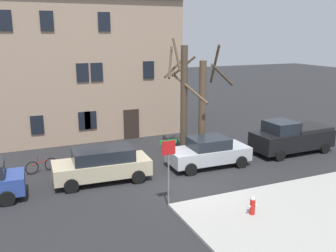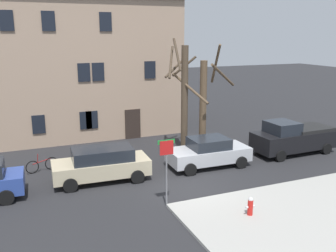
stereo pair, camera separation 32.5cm
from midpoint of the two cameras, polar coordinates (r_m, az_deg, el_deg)
ground_plane at (r=18.32m, az=2.56°, el=-9.42°), size 120.00×120.00×0.00m
sidewalk_slab at (r=16.31m, az=21.62°, el=-13.30°), size 9.92×7.32×0.12m
building_main at (r=29.01m, az=-13.31°, el=10.92°), size 13.35×8.24×11.68m
tree_bare_near at (r=22.76m, az=1.86°, el=4.66°), size 2.22×1.78×7.00m
tree_bare_mid at (r=23.40m, az=4.99°, el=3.75°), size 3.77×2.61×6.67m
car_beige_wagon at (r=19.14m, az=-10.49°, el=-5.73°), size 4.87×2.31×1.71m
car_silver_sedan at (r=21.03m, az=5.75°, el=-3.95°), size 4.60×2.20×1.65m
pickup_truck_black at (r=24.44m, az=17.95°, el=-1.59°), size 5.23×2.31×2.09m
fire_hydrant at (r=15.77m, az=12.17°, el=-11.70°), size 0.42×0.22×0.77m
street_sign_pole at (r=15.69m, az=-0.52°, el=-5.31°), size 0.76×0.07×2.99m
bicycle_leaning at (r=21.32m, az=-19.12°, el=-5.73°), size 1.70×0.50×1.03m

